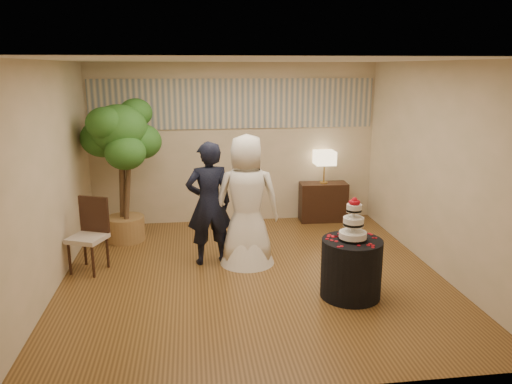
{
  "coord_description": "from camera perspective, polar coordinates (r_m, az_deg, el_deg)",
  "views": [
    {
      "loc": [
        -0.77,
        -6.18,
        2.72
      ],
      "look_at": [
        0.1,
        0.4,
        1.05
      ],
      "focal_mm": 35.0,
      "sensor_mm": 36.0,
      "label": 1
    }
  ],
  "objects": [
    {
      "name": "wall_back",
      "position": [
        8.81,
        -2.46,
        5.5
      ],
      "size": [
        5.0,
        0.06,
        2.8
      ],
      "primitive_type": "cube",
      "color": "beige",
      "rests_on": "ground"
    },
    {
      "name": "console",
      "position": [
        9.08,
        7.68,
        -1.13
      ],
      "size": [
        0.85,
        0.4,
        0.7
      ],
      "primitive_type": "cube",
      "rotation": [
        0.0,
        0.0,
        -0.04
      ],
      "color": "black",
      "rests_on": "floor"
    },
    {
      "name": "groom",
      "position": [
        6.96,
        -5.4,
        -1.32
      ],
      "size": [
        0.69,
        0.51,
        1.75
      ],
      "primitive_type": "imported",
      "rotation": [
        0.0,
        0.0,
        3.3
      ],
      "color": "black",
      "rests_on": "floor"
    },
    {
      "name": "floor",
      "position": [
        6.8,
        -0.4,
        -9.47
      ],
      "size": [
        5.0,
        5.0,
        0.0
      ],
      "primitive_type": "cube",
      "color": "brown",
      "rests_on": "ground"
    },
    {
      "name": "mural_border",
      "position": [
        8.72,
        -2.49,
        10.04
      ],
      "size": [
        4.9,
        0.02,
        0.85
      ],
      "primitive_type": "cube",
      "color": "#AAA99B",
      "rests_on": "wall_back"
    },
    {
      "name": "bride",
      "position": [
        6.91,
        -1.05,
        -0.94
      ],
      "size": [
        0.96,
        0.84,
        1.85
      ],
      "primitive_type": "imported",
      "rotation": [
        0.0,
        0.0,
        3.06
      ],
      "color": "white",
      "rests_on": "floor"
    },
    {
      "name": "wall_front",
      "position": [
        3.99,
        4.09,
        -5.28
      ],
      "size": [
        5.0,
        0.06,
        2.8
      ],
      "primitive_type": "cube",
      "color": "beige",
      "rests_on": "ground"
    },
    {
      "name": "cake_table",
      "position": [
        6.19,
        10.82,
        -8.56
      ],
      "size": [
        0.81,
        0.81,
        0.72
      ],
      "primitive_type": "cylinder",
      "rotation": [
        0.0,
        0.0,
        -0.13
      ],
      "color": "black",
      "rests_on": "floor"
    },
    {
      "name": "side_chair",
      "position": [
        7.12,
        -18.73,
        -4.79
      ],
      "size": [
        0.61,
        0.62,
        1.0
      ],
      "primitive_type": null,
      "rotation": [
        0.0,
        0.0,
        -0.4
      ],
      "color": "black",
      "rests_on": "floor"
    },
    {
      "name": "ceiling",
      "position": [
        6.23,
        -0.44,
        14.85
      ],
      "size": [
        5.0,
        5.0,
        0.0
      ],
      "primitive_type": "cube",
      "color": "white",
      "rests_on": "wall_back"
    },
    {
      "name": "ficus_tree",
      "position": [
        8.06,
        -15.1,
        2.37
      ],
      "size": [
        1.52,
        1.52,
        2.29
      ],
      "primitive_type": null,
      "rotation": [
        0.0,
        0.0,
        -2.52
      ],
      "color": "#2C6220",
      "rests_on": "floor"
    },
    {
      "name": "wall_right",
      "position": [
        7.12,
        20.0,
        2.57
      ],
      "size": [
        0.06,
        5.0,
        2.8
      ],
      "primitive_type": "cube",
      "color": "beige",
      "rests_on": "ground"
    },
    {
      "name": "table_lamp",
      "position": [
        8.94,
        7.81,
        2.84
      ],
      "size": [
        0.35,
        0.35,
        0.58
      ],
      "primitive_type": null,
      "color": "#CCB486",
      "rests_on": "console"
    },
    {
      "name": "wedding_cake",
      "position": [
        5.98,
        11.09,
        -3.04
      ],
      "size": [
        0.33,
        0.33,
        0.52
      ],
      "primitive_type": null,
      "color": "white",
      "rests_on": "cake_table"
    },
    {
      "name": "wall_left",
      "position": [
        6.55,
        -22.68,
        1.39
      ],
      "size": [
        0.06,
        5.0,
        2.8
      ],
      "primitive_type": "cube",
      "color": "beige",
      "rests_on": "ground"
    }
  ]
}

